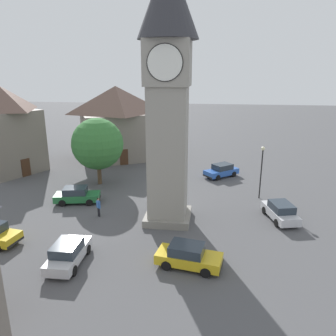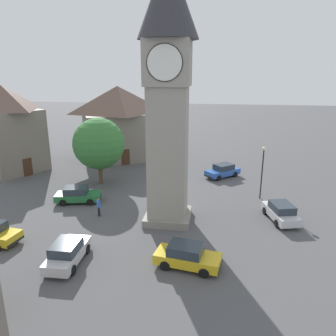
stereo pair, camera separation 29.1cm
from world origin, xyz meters
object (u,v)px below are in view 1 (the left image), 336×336
car_white_side (188,256)px  lamp_post (262,164)px  car_green_alley (68,253)px  car_red_corner (280,211)px  tree (98,144)px  clock_tower (168,75)px  car_silver_kerb (222,170)px  building_terrace_right (117,122)px  pedestrian (98,205)px  car_blue_kerb (77,195)px  building_shop_left (4,129)px

car_white_side → lamp_post: bearing=64.4°
car_green_alley → lamp_post: lamp_post is taller
car_red_corner → tree: 19.46m
clock_tower → car_silver_kerb: (4.68, 12.25, -10.86)m
clock_tower → tree: 13.77m
car_silver_kerb → car_red_corner: size_ratio=0.96×
building_terrace_right → lamp_post: (17.89, -13.24, -1.67)m
car_green_alley → pedestrian: pedestrian is taller
car_blue_kerb → car_red_corner: 18.23m
car_white_side → tree: (-10.79, 14.57, 3.70)m
car_red_corner → pedestrian: (-15.15, -1.36, 0.25)m
car_white_side → car_green_alley: 7.66m
car_red_corner → building_terrace_right: (-18.95, 18.00, 4.34)m
clock_tower → tree: clock_tower is taller
car_white_side → car_green_alley: bearing=-174.9°
clock_tower → car_green_alley: 14.15m
car_white_side → pedestrian: (-8.08, 6.42, 0.25)m
car_blue_kerb → pedestrian: 4.03m
car_blue_kerb → tree: size_ratio=0.61×
clock_tower → building_shop_left: (-21.21, 11.12, -6.35)m
car_green_alley → tree: tree is taller
car_red_corner → building_shop_left: building_shop_left is taller
car_red_corner → building_terrace_right: building_terrace_right is taller
clock_tower → building_shop_left: 24.77m
car_white_side → lamp_post: lamp_post is taller
clock_tower → car_white_side: clock_tower is taller
car_silver_kerb → car_red_corner: same height
tree → building_terrace_right: 11.28m
car_white_side → building_terrace_right: bearing=114.7°
car_red_corner → pedestrian: size_ratio=2.61×
car_red_corner → lamp_post: 5.55m
car_white_side → building_shop_left: building_shop_left is taller
building_shop_left → car_red_corner: bearing=-18.0°
pedestrian → tree: (-2.70, 8.15, 3.46)m
tree → car_silver_kerb: bearing=17.7°
lamp_post → car_green_alley: bearing=-135.9°
car_white_side → building_terrace_right: (-11.88, 25.78, 4.34)m
car_blue_kerb → tree: tree is taller
car_blue_kerb → car_silver_kerb: 16.76m
pedestrian → tree: size_ratio=0.23×
car_red_corner → lamp_post: (-1.06, 4.76, 2.66)m
tree → building_shop_left: bearing=166.1°
car_red_corner → pedestrian: bearing=-174.9°
tree → lamp_post: size_ratio=1.41×
car_silver_kerb → lamp_post: (3.49, -6.27, 2.66)m
car_red_corner → car_green_alley: 16.96m
clock_tower → pedestrian: size_ratio=11.79×
car_red_corner → car_blue_kerb: bearing=176.0°
tree → car_green_alley: bearing=-78.3°
car_silver_kerb → building_shop_left: 26.31m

